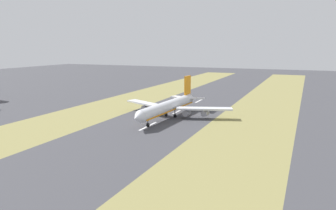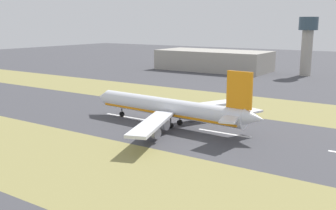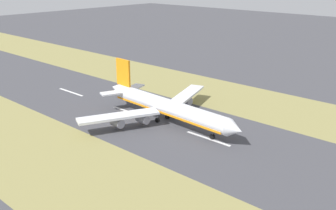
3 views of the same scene
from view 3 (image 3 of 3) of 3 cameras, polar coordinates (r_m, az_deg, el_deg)
ground_plane at (r=147.52m, az=-1.04°, el=-2.56°), size 800.00×800.00×0.00m
grass_median_west at (r=181.02m, az=8.76°, el=1.35°), size 40.00×600.00×0.01m
grass_median_east at (r=121.67m, az=-15.87°, el=-8.24°), size 40.00×600.00×0.01m
centreline_dash_near at (r=189.83m, az=-13.91°, el=1.84°), size 1.20×18.00×0.01m
centreline_dash_mid at (r=159.58m, az=-5.75°, el=-0.96°), size 1.20×18.00×0.01m
centreline_dash_far at (r=134.52m, az=5.84°, el=-4.86°), size 1.20×18.00×0.01m
airplane_main_jet at (r=146.61m, az=-0.52°, el=-0.19°), size 64.04×67.20×20.20m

